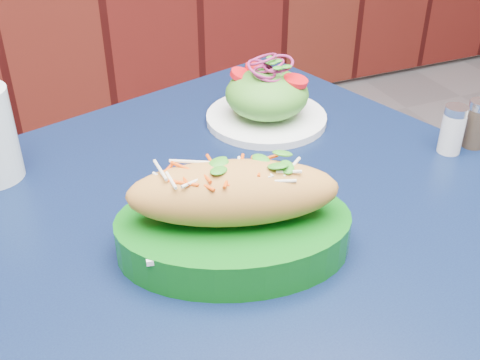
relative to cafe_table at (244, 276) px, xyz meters
name	(u,v)px	position (x,y,z in m)	size (l,w,h in m)	color
cafe_table	(244,276)	(0.00, 0.00, 0.00)	(0.99, 0.99, 0.75)	black
banh_mi_basket	(233,217)	(-0.03, -0.04, 0.14)	(0.31, 0.25, 0.12)	#0B5F13
salad_plate	(267,99)	(0.14, 0.24, 0.13)	(0.19, 0.19, 0.11)	white
salt_shaker	(453,129)	(0.35, 0.04, 0.12)	(0.03, 0.03, 0.07)	white
pepper_shaker	(477,124)	(0.40, 0.04, 0.12)	(0.03, 0.03, 0.07)	#3F3326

